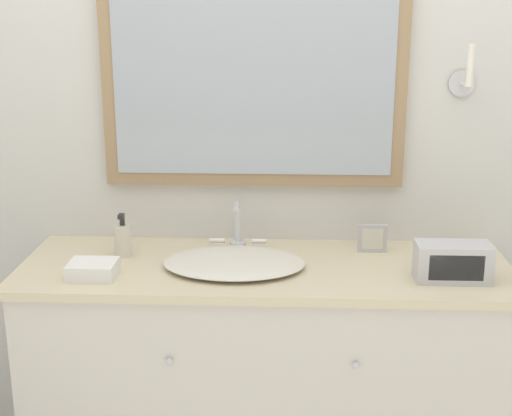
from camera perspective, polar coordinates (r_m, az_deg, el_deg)
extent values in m
cube|color=silver|center=(2.62, 0.98, 5.13)|extent=(8.00, 0.06, 2.55)
cube|color=#997A56|center=(2.53, -0.21, 10.81)|extent=(1.07, 0.04, 0.81)
cube|color=#9EA8B2|center=(2.51, -0.23, 10.77)|extent=(0.98, 0.01, 0.72)
cylinder|color=silver|center=(2.61, 16.12, 9.55)|extent=(0.09, 0.01, 0.09)
cylinder|color=silver|center=(2.56, 16.38, 9.42)|extent=(0.02, 0.10, 0.02)
cylinder|color=white|center=(2.51, 16.77, 10.87)|extent=(0.02, 0.02, 0.14)
cube|color=beige|center=(2.62, 0.70, -14.32)|extent=(1.61, 0.52, 0.89)
cube|color=beige|center=(2.42, 0.73, -4.90)|extent=(1.66, 0.55, 0.03)
sphere|color=silver|center=(2.29, -6.96, -12.12)|extent=(0.02, 0.02, 0.02)
sphere|color=silver|center=(2.27, 8.01, -12.40)|extent=(0.02, 0.02, 0.02)
ellipsoid|color=silver|center=(2.39, -1.76, -4.37)|extent=(0.48, 0.34, 0.03)
cylinder|color=silver|center=(2.57, -1.45, -2.96)|extent=(0.06, 0.06, 0.03)
cylinder|color=silver|center=(2.54, -1.47, -1.16)|extent=(0.02, 0.02, 0.14)
cylinder|color=silver|center=(2.49, -1.53, 0.12)|extent=(0.02, 0.07, 0.02)
cylinder|color=white|center=(2.57, -3.12, -2.61)|extent=(0.05, 0.02, 0.02)
cylinder|color=white|center=(2.56, 0.22, -2.66)|extent=(0.05, 0.02, 0.02)
cylinder|color=beige|center=(2.53, -10.58, -2.56)|extent=(0.06, 0.06, 0.11)
cylinder|color=black|center=(2.51, -10.67, -0.96)|extent=(0.02, 0.02, 0.04)
cube|color=black|center=(2.49, -10.75, -0.66)|extent=(0.02, 0.03, 0.01)
cube|color=#BCBCC1|center=(2.35, 15.47, -4.19)|extent=(0.24, 0.11, 0.12)
cube|color=black|center=(2.31, 15.74, -4.63)|extent=(0.17, 0.01, 0.08)
cube|color=#B2B2B7|center=(2.55, 9.30, -2.42)|extent=(0.10, 0.01, 0.10)
cube|color=beige|center=(2.55, 9.31, -2.47)|extent=(0.07, 0.00, 0.07)
cube|color=white|center=(2.36, -12.93, -4.83)|extent=(0.15, 0.12, 0.05)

